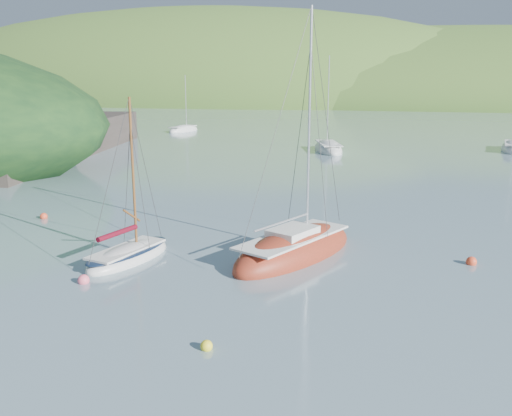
% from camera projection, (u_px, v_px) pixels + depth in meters
% --- Properties ---
extents(ground, '(700.00, 700.00, 0.00)m').
position_uv_depth(ground, '(163.00, 316.00, 20.65)').
color(ground, slate).
rests_on(ground, ground).
extents(shoreline_hills, '(690.00, 135.00, 56.00)m').
position_uv_depth(shoreline_hills, '(354.00, 99.00, 185.05)').
color(shoreline_hills, '#396526').
rests_on(shoreline_hills, ground).
extents(daysailer_white, '(3.10, 5.55, 8.07)m').
position_uv_depth(daysailer_white, '(128.00, 256.00, 26.74)').
color(daysailer_white, silver).
rests_on(daysailer_white, ground).
extents(sloop_red, '(6.14, 8.91, 12.52)m').
position_uv_depth(sloop_red, '(295.00, 251.00, 27.30)').
color(sloop_red, maroon).
rests_on(sloop_red, ground).
extents(distant_sloop_a, '(5.06, 8.38, 11.28)m').
position_uv_depth(distant_sloop_a, '(328.00, 149.00, 63.49)').
color(distant_sloop_a, silver).
rests_on(distant_sloop_a, ground).
extents(distant_sloop_c, '(3.74, 6.61, 8.93)m').
position_uv_depth(distant_sloop_c, '(184.00, 130.00, 84.59)').
color(distant_sloop_c, silver).
rests_on(distant_sloop_c, ground).
extents(mooring_buoys, '(24.58, 13.63, 0.49)m').
position_uv_depth(mooring_buoys, '(202.00, 262.00, 26.06)').
color(mooring_buoys, yellow).
rests_on(mooring_buoys, ground).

